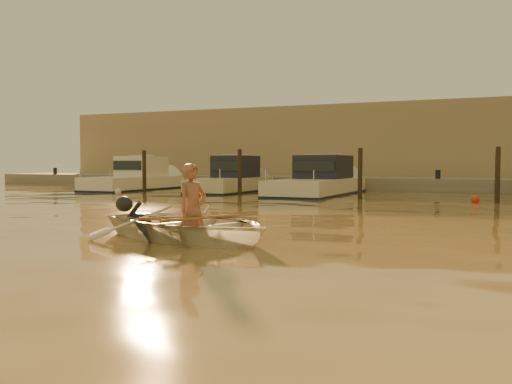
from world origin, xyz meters
The scene contains 19 objects.
ground_plane centered at (0.00, 0.00, 0.00)m, with size 160.00×160.00×0.00m, color brown.
dinghy centered at (-0.12, 0.75, 0.28)m, with size 2.74×3.84×0.79m, color silver.
person centered at (-0.02, 0.72, 0.56)m, with size 0.63×0.41×1.73m, color #8F5A47.
outboard_motor centered at (-1.55, 1.22, 0.28)m, with size 0.90×0.40×0.70m, color black, non-canonical shape.
oar_port centered at (0.12, 0.68, 0.42)m, with size 0.06×0.06×2.10m, color brown.
oar_starboard centered at (-0.07, 0.74, 0.42)m, with size 0.06×0.06×2.10m, color brown.
moored_boat_0 centered at (-12.71, 16.00, 0.62)m, with size 2.25×7.16×1.75m, color white, non-canonical shape.
moored_boat_1 centered at (-7.07, 16.00, 0.62)m, with size 2.11×6.33×1.75m, color beige, non-canonical shape.
moored_boat_2 centered at (-2.64, 16.00, 0.62)m, with size 2.51×8.34×1.75m, color silver, non-canonical shape.
piling_0 centered at (-10.50, 13.80, 0.90)m, with size 0.18×0.18×2.20m, color #2D2319.
piling_1 centered at (-5.50, 13.80, 0.90)m, with size 0.18×0.18×2.20m, color #2D2319.
piling_2 centered at (-0.20, 13.80, 0.90)m, with size 0.18×0.18×2.20m, color #2D2319.
piling_3 centered at (4.80, 13.80, 0.90)m, with size 0.18×0.18×2.20m, color #2D2319.
fender_a centered at (-11.04, 12.53, 0.10)m, with size 0.30×0.30×0.30m, color silver.
fender_b centered at (-7.11, 13.02, 0.10)m, with size 0.30×0.30×0.30m, color #C97017.
fender_c centered at (-2.77, 12.67, 0.10)m, with size 0.30×0.30×0.30m, color silver.
fender_d centered at (4.07, 13.69, 0.10)m, with size 0.30×0.30×0.30m, color red.
quay centered at (0.00, 21.50, 0.15)m, with size 52.00×4.00×1.00m, color gray.
waterfront_building centered at (0.00, 27.00, 2.40)m, with size 46.00×7.00×4.80m, color #9E8466.
Camera 1 is at (5.42, -8.35, 1.45)m, focal length 40.00 mm.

